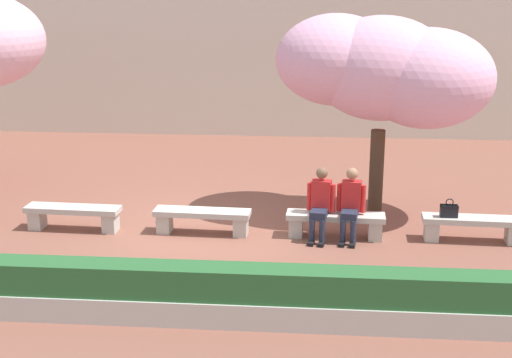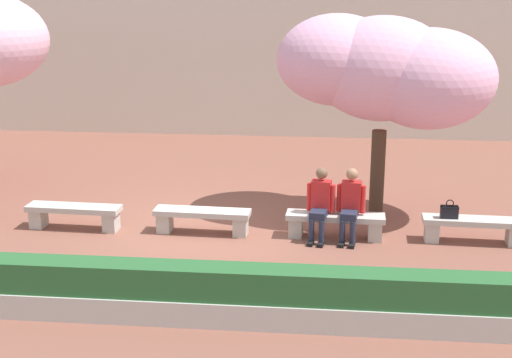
{
  "view_description": "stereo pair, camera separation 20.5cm",
  "coord_description": "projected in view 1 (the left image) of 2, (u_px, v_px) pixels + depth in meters",
  "views": [
    {
      "loc": [
        2.01,
        -12.11,
        4.49
      ],
      "look_at": [
        0.96,
        0.2,
        1.0
      ],
      "focal_mm": 50.0,
      "sensor_mm": 36.0,
      "label": 1
    },
    {
      "loc": [
        2.21,
        -12.09,
        4.49
      ],
      "look_at": [
        0.96,
        0.2,
        1.0
      ],
      "focal_mm": 50.0,
      "sensor_mm": 36.0,
      "label": 2
    }
  ],
  "objects": [
    {
      "name": "stone_bench_near_east",
      "position": [
        335.0,
        221.0,
        12.72
      ],
      "size": [
        1.76,
        0.49,
        0.45
      ],
      "color": "#BCB7AD",
      "rests_on": "ground"
    },
    {
      "name": "cherry_tree_main",
      "position": [
        384.0,
        70.0,
        13.24
      ],
      "size": [
        4.05,
        2.62,
        3.87
      ],
      "color": "#473323",
      "rests_on": "ground"
    },
    {
      "name": "stone_bench_near_west",
      "position": [
        73.0,
        214.0,
        13.11
      ],
      "size": [
        1.76,
        0.49,
        0.45
      ],
      "color": "#BCB7AD",
      "rests_on": "ground"
    },
    {
      "name": "person_seated_left",
      "position": [
        320.0,
        201.0,
        12.58
      ],
      "size": [
        0.5,
        0.72,
        1.29
      ],
      "color": "black",
      "rests_on": "ground"
    },
    {
      "name": "planter_hedge_foreground",
      "position": [
        163.0,
        293.0,
        9.62
      ],
      "size": [
        14.62,
        0.5,
        0.8
      ],
      "color": "#BCB7AD",
      "rests_on": "ground"
    },
    {
      "name": "handbag",
      "position": [
        449.0,
        210.0,
        12.46
      ],
      "size": [
        0.3,
        0.15,
        0.34
      ],
      "color": "black",
      "rests_on": "stone_bench_east_end"
    },
    {
      "name": "person_seated_right",
      "position": [
        351.0,
        202.0,
        12.54
      ],
      "size": [
        0.51,
        0.72,
        1.29
      ],
      "color": "black",
      "rests_on": "ground"
    },
    {
      "name": "stone_bench_center",
      "position": [
        202.0,
        218.0,
        12.91
      ],
      "size": [
        1.76,
        0.49,
        0.45
      ],
      "color": "#BCB7AD",
      "rests_on": "ground"
    },
    {
      "name": "stone_bench_east_end",
      "position": [
        473.0,
        225.0,
        12.52
      ],
      "size": [
        1.76,
        0.49,
        0.45
      ],
      "color": "#BCB7AD",
      "rests_on": "ground"
    },
    {
      "name": "ground_plane",
      "position": [
        203.0,
        233.0,
        12.99
      ],
      "size": [
        100.0,
        100.0,
        0.0
      ],
      "primitive_type": "plane",
      "color": "brown"
    }
  ]
}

